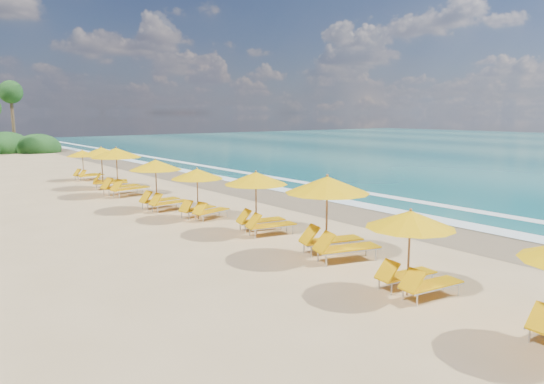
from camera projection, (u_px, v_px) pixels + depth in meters
The scene contains 11 objects.
ground at pixel (272, 220), 20.71m from camera, with size 160.00×160.00×0.00m, color tan.
wet_sand at pixel (340, 209), 23.12m from camera, with size 4.00×160.00×0.01m, color #826E4E.
surf_foam at pixel (378, 202), 24.75m from camera, with size 4.00×160.00×0.01m.
station_2 at pixel (414, 246), 12.08m from camera, with size 2.57×2.43×2.19m.
station_3 at pixel (333, 211), 15.15m from camera, with size 3.30×3.21×2.63m.
station_4 at pixel (261, 198), 18.30m from camera, with size 2.88×2.76×2.38m.
station_5 at pixel (200, 190), 20.85m from camera, with size 2.73×2.63×2.21m.
station_6 at pixel (160, 181), 22.73m from camera, with size 2.72×2.55×2.41m.
station_7 at pixel (120, 168), 26.63m from camera, with size 3.19×3.04×2.69m.
station_8 at pixel (105, 165), 29.28m from camera, with size 3.22×3.16×2.51m.
station_9 at pixel (85, 163), 32.93m from camera, with size 2.44×2.32×2.07m.
Camera 1 is at (-12.39, -16.03, 4.45)m, focal length 32.64 mm.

